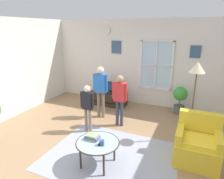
% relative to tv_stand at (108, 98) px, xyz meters
% --- Properties ---
extents(ground_plane, '(6.55, 6.85, 0.02)m').
position_rel_tv_stand_xyz_m(ground_plane, '(0.92, -2.59, -0.22)').
color(ground_plane, '#9E7A56').
extents(back_wall, '(5.95, 0.17, 2.65)m').
position_rel_tv_stand_xyz_m(back_wall, '(0.93, 0.59, 1.12)').
color(back_wall, silver).
rests_on(back_wall, ground_plane).
extents(area_rug, '(2.45, 1.94, 0.01)m').
position_rel_tv_stand_xyz_m(area_rug, '(1.19, -2.47, -0.21)').
color(area_rug, '#999EAD').
rests_on(area_rug, ground_plane).
extents(tv_stand, '(1.15, 0.47, 0.42)m').
position_rel_tv_stand_xyz_m(tv_stand, '(0.00, 0.00, 0.00)').
color(tv_stand, '#2D2319').
rests_on(tv_stand, ground_plane).
extents(television, '(0.51, 0.08, 0.35)m').
position_rel_tv_stand_xyz_m(television, '(0.00, -0.00, 0.40)').
color(television, '#4C4C4C').
rests_on(television, tv_stand).
extents(armchair, '(0.76, 0.74, 0.87)m').
position_rel_tv_stand_xyz_m(armchair, '(2.68, -1.95, 0.11)').
color(armchair, yellow).
rests_on(armchair, ground_plane).
extents(coffee_table, '(0.78, 0.78, 0.46)m').
position_rel_tv_stand_xyz_m(coffee_table, '(1.07, -2.79, 0.22)').
color(coffee_table, '#99B2B7').
rests_on(coffee_table, ground_plane).
extents(book_stack, '(0.26, 0.18, 0.09)m').
position_rel_tv_stand_xyz_m(book_stack, '(0.94, -2.74, 0.29)').
color(book_stack, '#9DBD7A').
rests_on(book_stack, coffee_table).
extents(cup, '(0.08, 0.08, 0.10)m').
position_rel_tv_stand_xyz_m(cup, '(1.18, -2.85, 0.29)').
color(cup, '#334C8C').
rests_on(cup, coffee_table).
extents(remote_near_books, '(0.05, 0.14, 0.02)m').
position_rel_tv_stand_xyz_m(remote_near_books, '(1.13, -2.81, 0.26)').
color(remote_near_books, black).
rests_on(remote_near_books, coffee_table).
extents(person_black_shirt, '(0.34, 0.16, 1.14)m').
position_rel_tv_stand_xyz_m(person_black_shirt, '(0.29, -1.79, 0.50)').
color(person_black_shirt, '#726656').
rests_on(person_black_shirt, ground_plane).
extents(person_red_shirt, '(0.39, 0.18, 1.30)m').
position_rel_tv_stand_xyz_m(person_red_shirt, '(0.86, -1.21, 0.61)').
color(person_red_shirt, '#333851').
rests_on(person_red_shirt, ground_plane).
extents(person_blue_shirt, '(0.43, 0.19, 1.42)m').
position_rel_tv_stand_xyz_m(person_blue_shirt, '(0.20, -0.93, 0.68)').
color(person_blue_shirt, '#726656').
rests_on(person_blue_shirt, ground_plane).
extents(potted_plant_by_window, '(0.40, 0.40, 0.80)m').
position_rel_tv_stand_xyz_m(potted_plant_by_window, '(2.16, 0.18, 0.27)').
color(potted_plant_by_window, '#4C565B').
rests_on(potted_plant_by_window, ground_plane).
extents(floor_lamp, '(0.32, 0.32, 1.73)m').
position_rel_tv_stand_xyz_m(floor_lamp, '(2.52, -1.20, 1.24)').
color(floor_lamp, black).
rests_on(floor_lamp, ground_plane).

